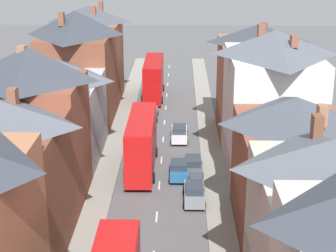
# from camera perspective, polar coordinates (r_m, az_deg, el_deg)

# --- Properties ---
(pavement_left) EXTENTS (2.20, 104.00, 0.14)m
(pavement_left) POSITION_cam_1_polar(r_m,az_deg,el_deg) (53.46, -6.31, -4.99)
(pavement_left) COLOR gray
(pavement_left) RESTS_ON ground
(pavement_right) EXTENTS (2.20, 104.00, 0.14)m
(pavement_right) POSITION_cam_1_polar(r_m,az_deg,el_deg) (53.13, 4.71, -5.09)
(pavement_right) COLOR gray
(pavement_right) RESTS_ON ground
(centre_line_dashes) EXTENTS (0.14, 97.80, 0.01)m
(centre_line_dashes) POSITION_cam_1_polar(r_m,az_deg,el_deg) (51.26, -0.89, -6.04)
(centre_line_dashes) COLOR silver
(centre_line_dashes) RESTS_ON ground
(terrace_row_left) EXTENTS (8.00, 79.86, 13.51)m
(terrace_row_left) POSITION_cam_1_polar(r_m,az_deg,el_deg) (43.61, -14.80, -2.58)
(terrace_row_left) COLOR #A36042
(terrace_row_left) RESTS_ON ground
(terrace_row_right) EXTENTS (8.00, 66.55, 14.10)m
(terrace_row_right) POSITION_cam_1_polar(r_m,az_deg,el_deg) (37.84, 14.03, -6.27)
(terrace_row_right) COLOR #935138
(terrace_row_right) RESTS_ON ground
(double_decker_bus_mid_street) EXTENTS (2.74, 10.80, 5.30)m
(double_decker_bus_mid_street) POSITION_cam_1_polar(r_m,az_deg,el_deg) (53.51, -2.71, -1.68)
(double_decker_bus_mid_street) COLOR red
(double_decker_bus_mid_street) RESTS_ON ground
(double_decker_bus_far_approaching) EXTENTS (2.74, 10.80, 5.30)m
(double_decker_bus_far_approaching) POSITION_cam_1_polar(r_m,az_deg,el_deg) (77.62, -1.48, 4.91)
(double_decker_bus_far_approaching) COLOR #B70F0F
(double_decker_bus_far_approaching) RESTS_ON ground
(car_near_blue) EXTENTS (1.90, 4.33, 1.69)m
(car_near_blue) POSITION_cam_1_polar(r_m,az_deg,el_deg) (48.00, 2.69, -6.77)
(car_near_blue) COLOR gray
(car_near_blue) RESTS_ON ground
(car_near_silver) EXTENTS (1.90, 3.82, 1.71)m
(car_near_silver) POSITION_cam_1_polar(r_m,az_deg,el_deg) (52.41, 1.14, -4.44)
(car_near_silver) COLOR #236093
(car_near_silver) RESTS_ON ground
(car_parked_left_a) EXTENTS (1.90, 4.44, 1.65)m
(car_parked_left_a) POSITION_cam_1_polar(r_m,az_deg,el_deg) (53.48, 2.54, -3.99)
(car_parked_left_a) COLOR #4C515B
(car_parked_left_a) RESTS_ON ground
(car_parked_right_a) EXTENTS (1.90, 4.45, 1.63)m
(car_parked_right_a) POSITION_cam_1_polar(r_m,az_deg,el_deg) (68.92, -1.82, 1.36)
(car_parked_right_a) COLOR gray
(car_parked_right_a) RESTS_ON ground
(car_mid_black) EXTENTS (1.90, 4.56, 1.67)m
(car_mid_black) POSITION_cam_1_polar(r_m,az_deg,el_deg) (61.84, 1.16, -0.71)
(car_mid_black) COLOR silver
(car_mid_black) RESTS_ON ground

